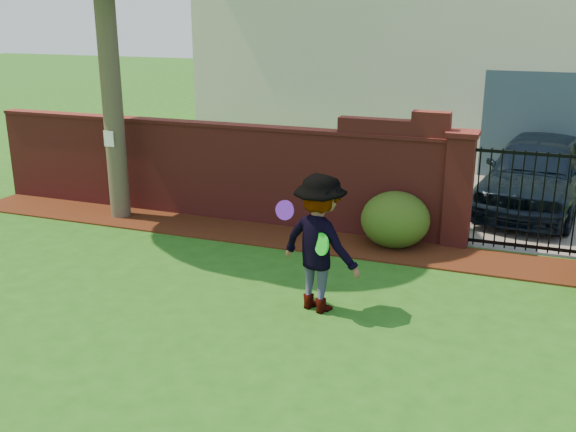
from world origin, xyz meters
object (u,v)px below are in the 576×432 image
at_px(car, 535,175).
at_px(frisbee_purple, 285,210).
at_px(frisbee_green, 321,244).
at_px(man, 318,244).

distance_m(car, frisbee_purple, 6.29).
bearing_deg(frisbee_green, car, 67.37).
bearing_deg(car, man, -105.55).
bearing_deg(car, frisbee_green, -103.64).
bearing_deg(man, car, -93.96).
xyz_separation_m(frisbee_purple, frisbee_green, (0.52, -0.12, -0.34)).
xyz_separation_m(car, frisbee_purple, (-2.89, -5.56, 0.59)).
xyz_separation_m(man, frisbee_green, (0.12, -0.23, 0.09)).
bearing_deg(frisbee_purple, man, 14.90).
relative_size(car, frisbee_green, 15.25).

